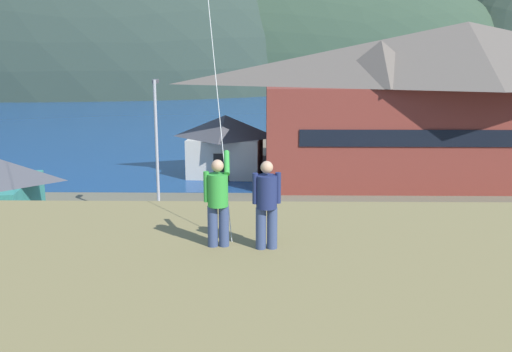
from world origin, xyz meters
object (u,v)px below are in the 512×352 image
(storage_shed_waterside, at_px, (226,144))
(wharf_dock, at_px, (265,147))
(parked_car_lone_by_shed, at_px, (209,271))
(person_companion, at_px, (267,202))
(moored_boat_wharfside, at_px, (227,143))
(person_kite_flyer, at_px, (218,199))
(parked_car_front_row_end, at_px, (177,235))
(moored_boat_outer_mooring, at_px, (305,146))
(harbor_lodge, at_px, (463,98))
(parking_light_pole, at_px, (157,144))
(parked_car_mid_row_far, at_px, (33,290))
(parked_car_front_row_red, at_px, (444,236))
(parked_car_back_row_right, at_px, (344,235))
(parked_car_corner_spot, at_px, (428,269))

(storage_shed_waterside, bearing_deg, wharf_dock, 74.06)
(parked_car_lone_by_shed, xyz_separation_m, person_companion, (2.18, -10.57, 5.58))
(moored_boat_wharfside, height_order, person_kite_flyer, person_kite_flyer)
(parked_car_front_row_end, relative_size, person_companion, 2.44)
(moored_boat_wharfside, relative_size, moored_boat_outer_mooring, 1.03)
(harbor_lodge, xyz_separation_m, person_companion, (-14.08, -31.37, 0.68))
(moored_boat_outer_mooring, height_order, person_companion, person_companion)
(moored_boat_wharfside, bearing_deg, parking_light_pole, -95.14)
(parked_car_front_row_end, bearing_deg, person_kite_flyer, -78.19)
(storage_shed_waterside, relative_size, moored_boat_wharfside, 0.75)
(parking_light_pole, xyz_separation_m, person_kite_flyer, (4.81, -19.69, 2.11))
(wharf_dock, distance_m, parked_car_mid_row_far, 35.99)
(parked_car_front_row_red, relative_size, person_companion, 2.48)
(parked_car_front_row_end, bearing_deg, parked_car_lone_by_shed, -67.11)
(parked_car_front_row_end, xyz_separation_m, person_kite_flyer, (3.12, -14.90, 5.59))
(wharf_dock, relative_size, person_kite_flyer, 6.82)
(person_kite_flyer, bearing_deg, harbor_lodge, 64.32)
(parked_car_mid_row_far, bearing_deg, person_kite_flyer, -49.01)
(harbor_lodge, height_order, parked_car_front_row_end, harbor_lodge)
(moored_boat_outer_mooring, height_order, parked_car_lone_by_shed, moored_boat_outer_mooring)
(parked_car_front_row_end, bearing_deg, parked_car_mid_row_far, -123.28)
(wharf_dock, bearing_deg, parked_car_lone_by_shed, -93.83)
(parked_car_mid_row_far, relative_size, parking_light_pole, 0.55)
(parked_car_back_row_right, height_order, parked_car_mid_row_far, same)
(harbor_lodge, xyz_separation_m, parked_car_front_row_end, (-18.14, -16.34, -4.90))
(parked_car_front_row_red, height_order, parked_car_front_row_end, same)
(moored_boat_outer_mooring, xyz_separation_m, person_companion, (-3.59, -41.78, 5.92))
(harbor_lodge, height_order, parked_car_back_row_right, harbor_lodge)
(parking_light_pole, bearing_deg, person_companion, -73.81)
(wharf_dock, relative_size, person_companion, 7.28)
(wharf_dock, distance_m, parked_car_lone_by_shed, 33.10)
(parked_car_front_row_red, bearing_deg, moored_boat_outer_mooring, 99.81)
(storage_shed_waterside, distance_m, parked_car_lone_by_shed, 22.52)
(parked_car_corner_spot, xyz_separation_m, parked_car_front_row_red, (1.86, 4.19, 0.00))
(harbor_lodge, distance_m, parking_light_pole, 22.99)
(wharf_dock, bearing_deg, person_kite_flyer, -91.29)
(moored_boat_wharfside, distance_m, parked_car_back_row_right, 29.68)
(storage_shed_waterside, xyz_separation_m, parking_light_pole, (-2.77, -13.22, 2.18))
(moored_boat_outer_mooring, bearing_deg, parked_car_back_row_right, -89.96)
(moored_boat_outer_mooring, distance_m, parked_car_corner_spot, 31.04)
(parked_car_lone_by_shed, bearing_deg, parking_light_pole, 111.13)
(moored_boat_outer_mooring, relative_size, person_kite_flyer, 4.21)
(storage_shed_waterside, bearing_deg, person_kite_flyer, -86.46)
(parked_car_corner_spot, relative_size, person_kite_flyer, 2.31)
(harbor_lodge, xyz_separation_m, person_kite_flyer, (-15.02, -31.24, 0.70))
(parked_car_corner_spot, relative_size, parked_car_front_row_end, 1.01)
(parked_car_front_row_end, bearing_deg, moored_boat_wharfside, 89.08)
(storage_shed_waterside, distance_m, person_kite_flyer, 33.25)
(parked_car_back_row_right, distance_m, parked_car_mid_row_far, 13.54)
(wharf_dock, height_order, parked_car_front_row_end, parked_car_front_row_end)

